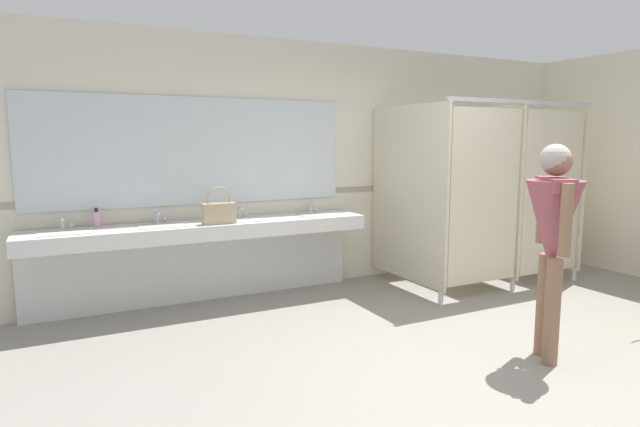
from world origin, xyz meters
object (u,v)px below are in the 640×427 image
Objects in this scene: handbag at (219,212)px; paper_cup at (233,216)px; person_standing at (553,227)px; soap_dispenser at (97,219)px.

handbag reaches higher than paper_cup.
person_standing is 16.06× the size of paper_cup.
person_standing reaches higher than soap_dispenser.
person_standing reaches higher than handbag.
person_standing is 3.83m from soap_dispenser.
handbag is 0.20m from paper_cup.
paper_cup is at bearing -9.43° from soap_dispenser.
handbag is 1.97× the size of soap_dispenser.
paper_cup is at bearing 124.82° from person_standing.
soap_dispenser reaches higher than paper_cup.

